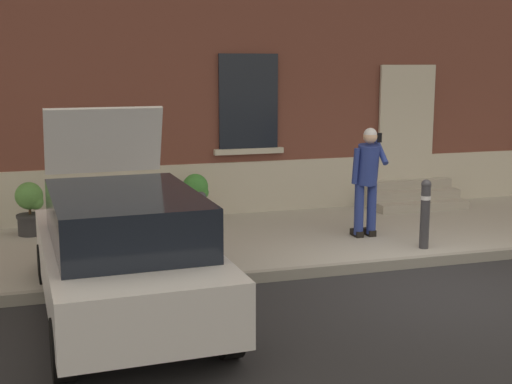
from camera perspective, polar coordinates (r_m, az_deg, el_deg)
name	(u,v)px	position (r m, az deg, el deg)	size (l,w,h in m)	color
ground_plane	(439,288)	(9.53, 14.60, -7.55)	(80.00, 80.00, 0.00)	#232326
sidewalk	(349,233)	(11.89, 7.55, -3.35)	(24.00, 3.60, 0.15)	#99968E
curb_edge	(404,263)	(10.28, 11.87, -5.67)	(24.00, 0.12, 0.15)	gray
building_facade	(299,18)	(13.87, 3.53, 13.88)	(24.00, 1.52, 7.50)	brown
entrance_stoop	(412,196)	(13.96, 12.51, -0.35)	(1.82, 0.96, 0.48)	#9E998E
hatchback_car_white	(124,252)	(8.06, -10.64, -4.77)	(1.92, 4.13, 2.34)	white
bollard_near_person	(425,211)	(10.75, 13.55, -1.53)	(0.15, 0.15, 1.04)	#333338
bollard_far_left	(201,227)	(9.50, -4.45, -2.83)	(0.15, 0.15, 1.04)	#333338
person_on_phone	(367,175)	(11.18, 9.00, 1.37)	(0.51, 0.49, 1.75)	navy
planter_charcoal	(30,207)	(11.85, -17.83, -1.18)	(0.44, 0.44, 0.86)	#2D2D30
planter_terracotta	(196,197)	(12.17, -4.88, -0.41)	(0.44, 0.44, 0.86)	#B25B38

